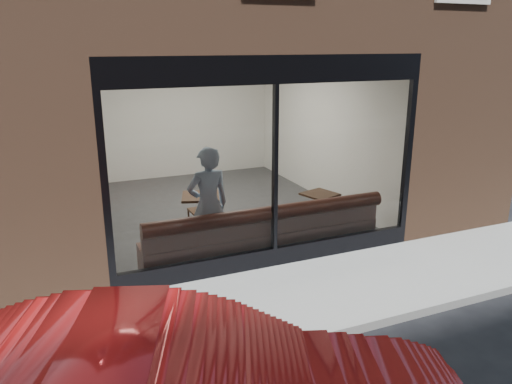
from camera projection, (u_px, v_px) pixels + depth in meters
name	position (u px, v px, depth m)	size (l,w,h in m)	color
ground	(346.00, 332.00, 6.04)	(120.00, 120.00, 0.00)	black
sidewalk_near	(306.00, 295.00, 6.92)	(40.00, 2.00, 0.01)	gray
kerb_near	(348.00, 329.00, 5.98)	(40.00, 0.10, 0.12)	gray
host_building_pier_left	(11.00, 124.00, 11.21)	(2.50, 12.00, 3.20)	brown
host_building_pier_right	(305.00, 108.00, 14.04)	(2.50, 12.00, 3.20)	brown
host_building_backfill	(150.00, 103.00, 15.27)	(5.00, 6.00, 3.20)	brown
cafe_floor	(214.00, 209.00, 10.44)	(6.00, 6.00, 0.00)	#2D2D30
cafe_ceiling	(210.00, 52.00, 9.53)	(6.00, 6.00, 0.00)	white
cafe_wall_back	(175.00, 115.00, 12.62)	(5.00, 5.00, 0.00)	silver
cafe_wall_left	(82.00, 144.00, 9.05)	(6.00, 6.00, 0.00)	silver
cafe_wall_right	(320.00, 126.00, 10.92)	(6.00, 6.00, 0.00)	silver
storefront_kick	(274.00, 256.00, 7.80)	(5.00, 0.10, 0.30)	black
storefront_header	(276.00, 69.00, 6.99)	(5.00, 0.10, 0.40)	black
storefront_mullion	(275.00, 170.00, 7.40)	(0.06, 0.10, 2.50)	black
storefront_glass	(276.00, 170.00, 7.38)	(4.80, 4.80, 0.00)	white
banquette	(264.00, 243.00, 8.13)	(4.00, 0.55, 0.45)	#391A14
person	(208.00, 205.00, 7.76)	(0.68, 0.45, 1.86)	#899FBA
cafe_table_left	(201.00, 196.00, 8.86)	(0.65, 0.65, 0.04)	black
cafe_table_right	(320.00, 194.00, 8.98)	(0.54, 0.54, 0.04)	black
cafe_chair_left	(200.00, 210.00, 9.67)	(0.40, 0.40, 0.04)	black
wall_poster	(84.00, 142.00, 8.99)	(0.02, 0.64, 0.86)	white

